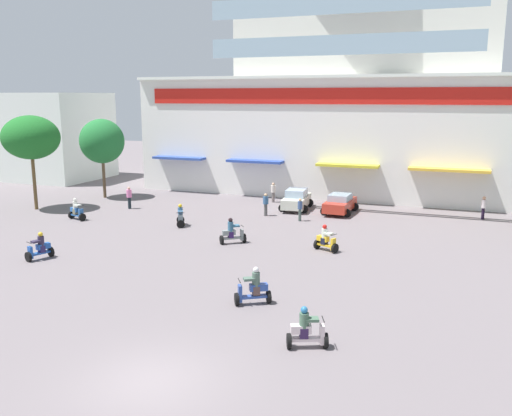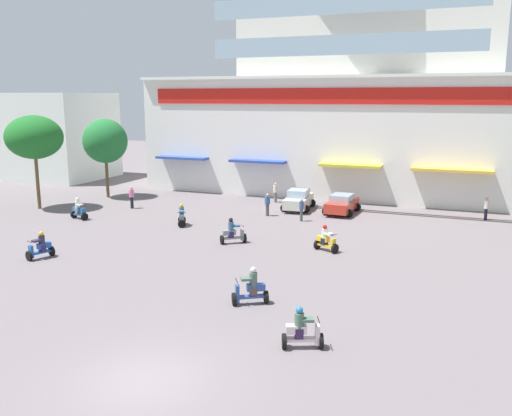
{
  "view_description": "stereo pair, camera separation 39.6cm",
  "coord_description": "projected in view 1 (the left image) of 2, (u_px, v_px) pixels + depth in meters",
  "views": [
    {
      "loc": [
        8.25,
        -12.93,
        8.36
      ],
      "look_at": [
        -2.07,
        14.43,
        2.38
      ],
      "focal_mm": 38.42,
      "sensor_mm": 36.0,
      "label": 1
    },
    {
      "loc": [
        8.62,
        -12.79,
        8.36
      ],
      "look_at": [
        -2.07,
        14.43,
        2.38
      ],
      "focal_mm": 38.42,
      "sensor_mm": 36.0,
      "label": 2
    }
  ],
  "objects": [
    {
      "name": "scooter_rider_7",
      "position": [
        232.0,
        233.0,
        31.57
      ],
      "size": [
        1.49,
        1.33,
        1.52
      ],
      "color": "black",
      "rests_on": "ground"
    },
    {
      "name": "plaza_tree_2",
      "position": [
        31.0,
        138.0,
        40.2
      ],
      "size": [
        4.3,
        4.01,
        7.0
      ],
      "color": "brown",
      "rests_on": "ground"
    },
    {
      "name": "scooter_rider_1",
      "position": [
        180.0,
        217.0,
        35.88
      ],
      "size": [
        1.15,
        1.5,
        1.45
      ],
      "color": "black",
      "rests_on": "ground"
    },
    {
      "name": "parked_car_0",
      "position": [
        296.0,
        199.0,
        41.07
      ],
      "size": [
        2.44,
        4.08,
        1.54
      ],
      "color": "beige",
      "rests_on": "ground"
    },
    {
      "name": "colonial_building",
      "position": [
        367.0,
        99.0,
        48.61
      ],
      "size": [
        37.91,
        19.06,
        19.37
      ],
      "color": "white",
      "rests_on": "ground"
    },
    {
      "name": "scooter_rider_2",
      "position": [
        76.0,
        211.0,
        37.63
      ],
      "size": [
        1.44,
        0.88,
        1.51
      ],
      "color": "black",
      "rests_on": "ground"
    },
    {
      "name": "scooter_rider_4",
      "position": [
        307.0,
        331.0,
        18.42
      ],
      "size": [
        1.47,
        1.01,
        1.49
      ],
      "color": "black",
      "rests_on": "ground"
    },
    {
      "name": "pedestrian_3",
      "position": [
        300.0,
        208.0,
        37.18
      ],
      "size": [
        0.33,
        0.33,
        1.57
      ],
      "color": "#41514A",
      "rests_on": "ground"
    },
    {
      "name": "pedestrian_2",
      "position": [
        129.0,
        196.0,
        41.27
      ],
      "size": [
        0.46,
        0.46,
        1.67
      ],
      "color": "black",
      "rests_on": "ground"
    },
    {
      "name": "pedestrian_1",
      "position": [
        273.0,
        191.0,
        43.79
      ],
      "size": [
        0.41,
        0.41,
        1.59
      ],
      "color": "#6C615F",
      "rests_on": "ground"
    },
    {
      "name": "scooter_rider_3",
      "position": [
        326.0,
        240.0,
        30.05
      ],
      "size": [
        1.45,
        1.02,
        1.47
      ],
      "color": "black",
      "rests_on": "ground"
    },
    {
      "name": "flank_building_left",
      "position": [
        48.0,
        136.0,
        56.32
      ],
      "size": [
        10.77,
        8.65,
        8.68
      ],
      "color": "silver",
      "rests_on": "ground"
    },
    {
      "name": "scooter_rider_0",
      "position": [
        40.0,
        248.0,
        28.54
      ],
      "size": [
        0.96,
        1.48,
        1.44
      ],
      "color": "black",
      "rests_on": "ground"
    },
    {
      "name": "parked_car_1",
      "position": [
        340.0,
        203.0,
        39.75
      ],
      "size": [
        2.33,
        3.96,
        1.42
      ],
      "color": "#B63121",
      "rests_on": "ground"
    },
    {
      "name": "ground_plane",
      "position": [
        284.0,
        261.0,
        28.3
      ],
      "size": [
        128.0,
        128.0,
        0.0
      ],
      "primitive_type": "plane",
      "color": "slate"
    },
    {
      "name": "pedestrian_0",
      "position": [
        266.0,
        203.0,
        38.82
      ],
      "size": [
        0.49,
        0.49,
        1.62
      ],
      "color": "#4B4A49",
      "rests_on": "ground"
    },
    {
      "name": "plaza_tree_0",
      "position": [
        102.0,
        141.0,
        45.07
      ],
      "size": [
        3.69,
        3.55,
        6.55
      ],
      "color": "brown",
      "rests_on": "ground"
    },
    {
      "name": "pedestrian_4",
      "position": [
        484.0,
        206.0,
        37.69
      ],
      "size": [
        0.38,
        0.38,
        1.63
      ],
      "color": "black",
      "rests_on": "ground"
    },
    {
      "name": "scooter_rider_8",
      "position": [
        254.0,
        289.0,
        22.32
      ],
      "size": [
        1.52,
        1.22,
        1.58
      ],
      "color": "black",
      "rests_on": "ground"
    }
  ]
}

